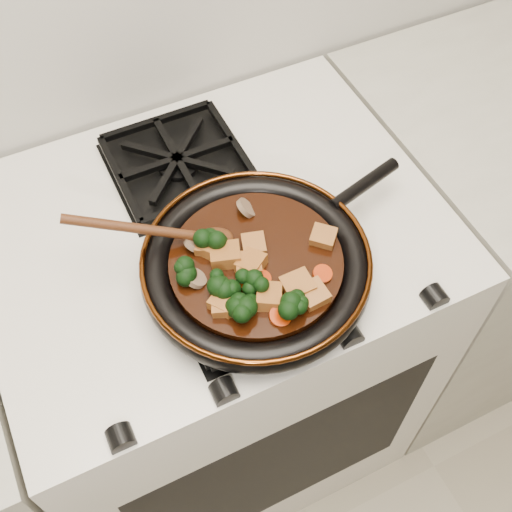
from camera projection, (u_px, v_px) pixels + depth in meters
name	position (u px, v px, depth m)	size (l,w,h in m)	color
stove	(222.00, 348.00, 1.43)	(0.76, 0.60, 0.90)	silver
burner_grate_front	(246.00, 285.00, 0.98)	(0.23, 0.23, 0.03)	black
burner_grate_back	(178.00, 162.00, 1.12)	(0.23, 0.23, 0.03)	black
skillet	(257.00, 265.00, 0.96)	(0.47, 0.35, 0.05)	black
braising_sauce	(256.00, 264.00, 0.95)	(0.26, 0.26, 0.02)	black
tofu_cube_0	(207.00, 245.00, 0.95)	(0.03, 0.03, 0.02)	brown
tofu_cube_1	(226.00, 256.00, 0.94)	(0.04, 0.04, 0.02)	brown
tofu_cube_2	(212.00, 249.00, 0.95)	(0.04, 0.03, 0.02)	brown
tofu_cube_3	(298.00, 286.00, 0.91)	(0.04, 0.04, 0.02)	brown
tofu_cube_4	(225.00, 302.00, 0.90)	(0.04, 0.04, 0.02)	brown
tofu_cube_5	(314.00, 295.00, 0.90)	(0.04, 0.04, 0.02)	brown
tofu_cube_6	(254.00, 245.00, 0.95)	(0.03, 0.04, 0.02)	brown
tofu_cube_7	(249.00, 265.00, 0.93)	(0.04, 0.04, 0.02)	brown
tofu_cube_8	(226.00, 303.00, 0.90)	(0.04, 0.04, 0.02)	brown
tofu_cube_9	(323.00, 237.00, 0.96)	(0.04, 0.03, 0.02)	brown
tofu_cube_10	(251.00, 264.00, 0.93)	(0.04, 0.03, 0.02)	brown
tofu_cube_11	(269.00, 297.00, 0.90)	(0.04, 0.04, 0.02)	brown
broccoli_floret_0	(251.00, 285.00, 0.91)	(0.06, 0.06, 0.06)	black
broccoli_floret_1	(220.00, 286.00, 0.91)	(0.06, 0.06, 0.06)	black
broccoli_floret_2	(191.00, 272.00, 0.92)	(0.06, 0.06, 0.05)	black
broccoli_floret_3	(212.00, 242.00, 0.95)	(0.06, 0.06, 0.05)	black
broccoli_floret_4	(227.00, 289.00, 0.90)	(0.06, 0.06, 0.05)	black
broccoli_floret_5	(293.00, 305.00, 0.89)	(0.06, 0.06, 0.05)	black
broccoli_floret_6	(244.00, 307.00, 0.89)	(0.06, 0.06, 0.05)	black
carrot_coin_0	(249.00, 281.00, 0.92)	(0.03, 0.03, 0.01)	#A92804
carrot_coin_1	(262.00, 279.00, 0.92)	(0.03, 0.03, 0.01)	#A92804
carrot_coin_2	(322.00, 274.00, 0.93)	(0.03, 0.03, 0.01)	#A92804
carrot_coin_3	(280.00, 316.00, 0.89)	(0.03, 0.03, 0.01)	#A92804
mushroom_slice_0	(246.00, 208.00, 0.99)	(0.03, 0.03, 0.01)	brown
mushroom_slice_1	(195.00, 278.00, 0.92)	(0.03, 0.03, 0.01)	brown
mushroom_slice_2	(194.00, 245.00, 0.95)	(0.03, 0.03, 0.01)	brown
mushroom_slice_3	(299.00, 300.00, 0.90)	(0.03, 0.03, 0.01)	brown
wooden_spoon	(174.00, 233.00, 0.94)	(0.14, 0.08, 0.22)	#47220F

